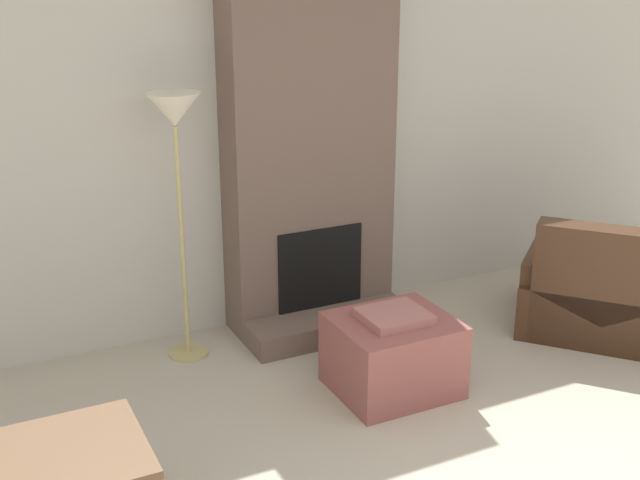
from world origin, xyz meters
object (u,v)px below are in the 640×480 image
Objects in this scene: ottoman at (393,353)px; floor_lamp_left at (175,131)px; armchair at (600,295)px; side_table at (68,462)px.

floor_lamp_left reaches higher than ottoman.
floor_lamp_left is (-0.94, 0.96, 1.21)m from ottoman.
floor_lamp_left is (-2.63, 0.87, 1.19)m from armchair.
armchair reaches higher than ottoman.
side_table is 0.39× the size of floor_lamp_left.
ottoman is 0.40× the size of floor_lamp_left.
ottoman is 0.48× the size of armchair.
ottoman is 1.98m from side_table.
floor_lamp_left is at bearing 56.77° from side_table.
floor_lamp_left is (0.97, 1.47, 1.06)m from side_table.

